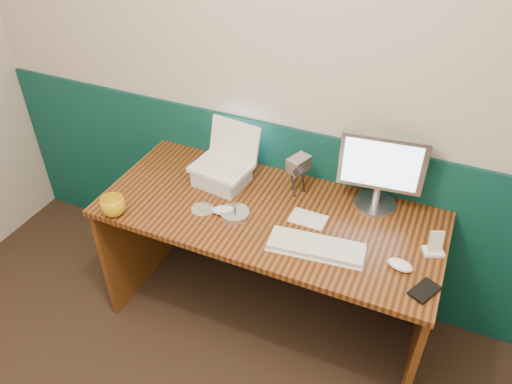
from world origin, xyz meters
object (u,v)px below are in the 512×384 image
at_px(monitor, 381,173).
at_px(laptop, 220,150).
at_px(desk, 268,268).
at_px(camcorder, 298,177).
at_px(mug, 113,206).
at_px(keyboard, 316,247).

bearing_deg(monitor, laptop, -176.48).
bearing_deg(desk, camcorder, 70.54).
height_order(desk, mug, mug).
height_order(monitor, camcorder, monitor).
height_order(laptop, monitor, monitor).
distance_m(desk, keyboard, 0.50).
distance_m(desk, monitor, 0.76).
bearing_deg(mug, monitor, 26.82).
xyz_separation_m(laptop, camcorder, (0.37, 0.08, -0.10)).
distance_m(monitor, camcorder, 0.39).
bearing_deg(monitor, keyboard, -118.45).
distance_m(mug, camcorder, 0.87).
bearing_deg(keyboard, desk, 144.87).
distance_m(laptop, keyboard, 0.67).
xyz_separation_m(monitor, camcorder, (-0.37, -0.05, -0.10)).
bearing_deg(monitor, mug, -159.84).
bearing_deg(mug, keyboard, 9.23).
distance_m(laptop, monitor, 0.76).
bearing_deg(laptop, mug, -122.95).
bearing_deg(camcorder, mug, -125.23).
distance_m(desk, laptop, 0.66).
distance_m(keyboard, camcorder, 0.41).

